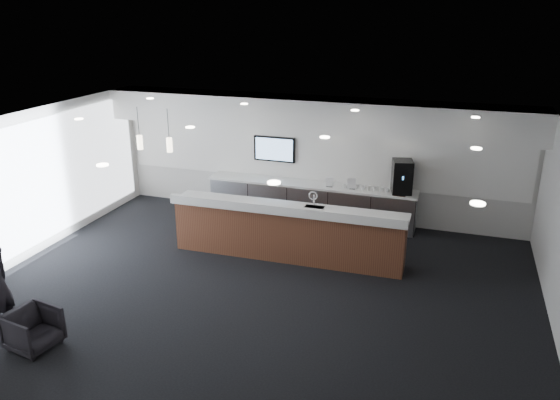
% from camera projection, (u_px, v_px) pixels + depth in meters
% --- Properties ---
extents(ground, '(10.00, 10.00, 0.00)m').
position_uv_depth(ground, '(257.00, 290.00, 10.08)').
color(ground, black).
rests_on(ground, ground).
extents(ceiling, '(10.00, 8.00, 0.02)m').
position_uv_depth(ceiling, '(255.00, 130.00, 9.07)').
color(ceiling, black).
rests_on(ceiling, back_wall).
extents(back_wall, '(10.00, 0.02, 3.00)m').
position_uv_depth(back_wall, '(315.00, 157.00, 13.15)').
color(back_wall, silver).
rests_on(back_wall, ground).
extents(left_wall, '(0.02, 8.00, 3.00)m').
position_uv_depth(left_wall, '(26.00, 186.00, 11.07)').
color(left_wall, silver).
rests_on(left_wall, ground).
extents(soffit_bulkhead, '(10.00, 0.90, 0.70)m').
position_uv_depth(soffit_bulkhead, '(311.00, 113.00, 12.36)').
color(soffit_bulkhead, white).
rests_on(soffit_bulkhead, back_wall).
extents(alcove_panel, '(9.80, 0.06, 1.40)m').
position_uv_depth(alcove_panel, '(315.00, 154.00, 13.09)').
color(alcove_panel, white).
rests_on(alcove_panel, back_wall).
extents(window_blinds_wall, '(0.04, 7.36, 2.55)m').
position_uv_depth(window_blinds_wall, '(28.00, 186.00, 11.05)').
color(window_blinds_wall, silver).
rests_on(window_blinds_wall, left_wall).
extents(back_credenza, '(5.06, 0.66, 0.95)m').
position_uv_depth(back_credenza, '(310.00, 202.00, 13.17)').
color(back_credenza, gray).
rests_on(back_credenza, ground).
extents(wall_tv, '(1.05, 0.08, 0.62)m').
position_uv_depth(wall_tv, '(275.00, 149.00, 13.31)').
color(wall_tv, black).
rests_on(wall_tv, back_wall).
extents(pendant_left, '(0.12, 0.12, 0.30)m').
position_uv_depth(pendant_left, '(156.00, 151.00, 10.75)').
color(pendant_left, '#FFEDC6').
rests_on(pendant_left, ceiling).
extents(pendant_right, '(0.12, 0.12, 0.30)m').
position_uv_depth(pendant_right, '(126.00, 148.00, 10.96)').
color(pendant_right, '#FFEDC6').
rests_on(pendant_right, ceiling).
extents(ceiling_can_lights, '(7.00, 5.00, 0.02)m').
position_uv_depth(ceiling_can_lights, '(255.00, 132.00, 9.08)').
color(ceiling_can_lights, white).
rests_on(ceiling_can_lights, ceiling).
extents(service_counter, '(4.86, 0.89, 1.49)m').
position_uv_depth(service_counter, '(288.00, 231.00, 11.21)').
color(service_counter, '#572D1D').
rests_on(service_counter, ground).
extents(coffee_machine, '(0.53, 0.61, 0.76)m').
position_uv_depth(coffee_machine, '(402.00, 177.00, 12.26)').
color(coffee_machine, black).
rests_on(coffee_machine, back_credenza).
extents(info_sign_left, '(0.17, 0.04, 0.23)m').
position_uv_depth(info_sign_left, '(329.00, 182.00, 12.74)').
color(info_sign_left, white).
rests_on(info_sign_left, back_credenza).
extents(info_sign_right, '(0.20, 0.06, 0.26)m').
position_uv_depth(info_sign_right, '(351.00, 184.00, 12.58)').
color(info_sign_right, white).
rests_on(info_sign_right, back_credenza).
extents(armchair, '(0.79, 0.77, 0.63)m').
position_uv_depth(armchair, '(33.00, 329.00, 8.29)').
color(armchair, black).
rests_on(armchair, ground).
extents(cup_0, '(0.10, 0.10, 0.10)m').
position_uv_depth(cup_0, '(387.00, 190.00, 12.40)').
color(cup_0, white).
rests_on(cup_0, back_credenza).
extents(cup_1, '(0.15, 0.15, 0.10)m').
position_uv_depth(cup_1, '(381.00, 189.00, 12.44)').
color(cup_1, white).
rests_on(cup_1, back_credenza).
extents(cup_2, '(0.13, 0.13, 0.10)m').
position_uv_depth(cup_2, '(375.00, 189.00, 12.48)').
color(cup_2, white).
rests_on(cup_2, back_credenza).
extents(cup_3, '(0.13, 0.13, 0.10)m').
position_uv_depth(cup_3, '(369.00, 188.00, 12.52)').
color(cup_3, white).
rests_on(cup_3, back_credenza).
extents(cup_4, '(0.14, 0.14, 0.10)m').
position_uv_depth(cup_4, '(363.00, 188.00, 12.56)').
color(cup_4, white).
rests_on(cup_4, back_credenza).
extents(cup_5, '(0.11, 0.11, 0.10)m').
position_uv_depth(cup_5, '(357.00, 187.00, 12.61)').
color(cup_5, white).
rests_on(cup_5, back_credenza).
extents(cup_6, '(0.15, 0.15, 0.10)m').
position_uv_depth(cup_6, '(351.00, 186.00, 12.65)').
color(cup_6, white).
rests_on(cup_6, back_credenza).
extents(cup_7, '(0.12, 0.12, 0.10)m').
position_uv_depth(cup_7, '(345.00, 186.00, 12.69)').
color(cup_7, white).
rests_on(cup_7, back_credenza).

